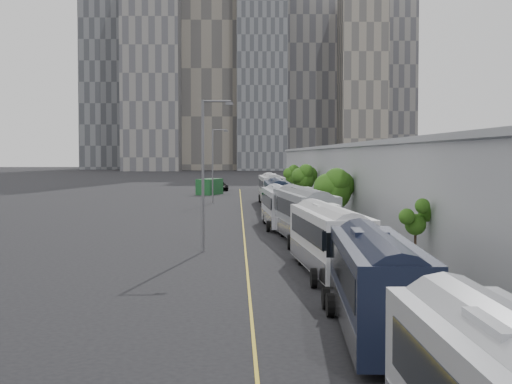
{
  "coord_description": "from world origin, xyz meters",
  "views": [
    {
      "loc": [
        -2.06,
        -6.81,
        6.24
      ],
      "look_at": [
        -0.38,
        61.33,
        3.0
      ],
      "focal_mm": 55.0,
      "sensor_mm": 36.0,
      "label": 1
    }
  ],
  "objects_px": {
    "shipping_container": "(210,187)",
    "street_lamp_near": "(206,165)",
    "bus_5": "(277,199)",
    "bus_4": "(280,210)",
    "bus_6": "(271,191)",
    "bus_1": "(376,293)",
    "bus_3": "(304,219)",
    "bus_2": "(329,245)",
    "street_lamp_far": "(214,161)",
    "suv": "(220,186)"
  },
  "relations": [
    {
      "from": "bus_4",
      "to": "suv",
      "type": "bearing_deg",
      "value": 93.4
    },
    {
      "from": "bus_5",
      "to": "bus_4",
      "type": "bearing_deg",
      "value": -91.94
    },
    {
      "from": "suv",
      "to": "street_lamp_far",
      "type": "bearing_deg",
      "value": -96.23
    },
    {
      "from": "bus_6",
      "to": "suv",
      "type": "distance_m",
      "value": 38.3
    },
    {
      "from": "bus_3",
      "to": "bus_6",
      "type": "relative_size",
      "value": 1.02
    },
    {
      "from": "bus_5",
      "to": "shipping_container",
      "type": "xyz_separation_m",
      "value": [
        -8.6,
        39.66,
        -0.29
      ]
    },
    {
      "from": "street_lamp_far",
      "to": "bus_6",
      "type": "bearing_deg",
      "value": -13.54
    },
    {
      "from": "bus_4",
      "to": "bus_6",
      "type": "relative_size",
      "value": 0.92
    },
    {
      "from": "bus_1",
      "to": "street_lamp_near",
      "type": "relative_size",
      "value": 1.25
    },
    {
      "from": "bus_6",
      "to": "street_lamp_near",
      "type": "height_order",
      "value": "street_lamp_near"
    },
    {
      "from": "bus_2",
      "to": "shipping_container",
      "type": "relative_size",
      "value": 2.25
    },
    {
      "from": "bus_1",
      "to": "bus_3",
      "type": "bearing_deg",
      "value": 93.45
    },
    {
      "from": "bus_1",
      "to": "bus_3",
      "type": "relative_size",
      "value": 0.91
    },
    {
      "from": "bus_3",
      "to": "street_lamp_far",
      "type": "bearing_deg",
      "value": 94.77
    },
    {
      "from": "bus_2",
      "to": "street_lamp_near",
      "type": "xyz_separation_m",
      "value": [
        -6.82,
        9.43,
        4.07
      ]
    },
    {
      "from": "bus_6",
      "to": "shipping_container",
      "type": "relative_size",
      "value": 2.4
    },
    {
      "from": "bus_6",
      "to": "street_lamp_far",
      "type": "bearing_deg",
      "value": 165.52
    },
    {
      "from": "bus_5",
      "to": "street_lamp_far",
      "type": "bearing_deg",
      "value": 113.35
    },
    {
      "from": "street_lamp_far",
      "to": "bus_4",
      "type": "bearing_deg",
      "value": -78.62
    },
    {
      "from": "bus_1",
      "to": "bus_4",
      "type": "relative_size",
      "value": 1.01
    },
    {
      "from": "bus_4",
      "to": "suv",
      "type": "distance_m",
      "value": 69.17
    },
    {
      "from": "bus_4",
      "to": "bus_2",
      "type": "bearing_deg",
      "value": -89.77
    },
    {
      "from": "shipping_container",
      "to": "bus_2",
      "type": "bearing_deg",
      "value": -62.25
    },
    {
      "from": "street_lamp_far",
      "to": "suv",
      "type": "bearing_deg",
      "value": 89.98
    },
    {
      "from": "street_lamp_near",
      "to": "suv",
      "type": "height_order",
      "value": "street_lamp_near"
    },
    {
      "from": "bus_3",
      "to": "shipping_container",
      "type": "height_order",
      "value": "bus_3"
    },
    {
      "from": "bus_1",
      "to": "bus_5",
      "type": "xyz_separation_m",
      "value": [
        -0.47,
        56.83,
        0.04
      ]
    },
    {
      "from": "bus_1",
      "to": "bus_2",
      "type": "xyz_separation_m",
      "value": [
        0.03,
        14.07,
        0.02
      ]
    },
    {
      "from": "bus_5",
      "to": "shipping_container",
      "type": "distance_m",
      "value": 40.58
    },
    {
      "from": "street_lamp_far",
      "to": "bus_5",
      "type": "bearing_deg",
      "value": -66.79
    },
    {
      "from": "bus_1",
      "to": "street_lamp_far",
      "type": "bearing_deg",
      "value": 99.44
    },
    {
      "from": "bus_3",
      "to": "bus_5",
      "type": "height_order",
      "value": "bus_3"
    },
    {
      "from": "bus_3",
      "to": "bus_5",
      "type": "bearing_deg",
      "value": 85.93
    },
    {
      "from": "bus_3",
      "to": "street_lamp_far",
      "type": "relative_size",
      "value": 1.4
    },
    {
      "from": "bus_5",
      "to": "bus_6",
      "type": "distance_m",
      "value": 15.12
    },
    {
      "from": "bus_1",
      "to": "street_lamp_near",
      "type": "height_order",
      "value": "street_lamp_near"
    },
    {
      "from": "bus_2",
      "to": "bus_5",
      "type": "distance_m",
      "value": 42.76
    },
    {
      "from": "bus_4",
      "to": "street_lamp_near",
      "type": "bearing_deg",
      "value": -110.56
    },
    {
      "from": "bus_1",
      "to": "shipping_container",
      "type": "height_order",
      "value": "bus_1"
    },
    {
      "from": "shipping_container",
      "to": "street_lamp_near",
      "type": "bearing_deg",
      "value": -66.76
    },
    {
      "from": "bus_4",
      "to": "bus_1",
      "type": "bearing_deg",
      "value": -90.61
    },
    {
      "from": "bus_2",
      "to": "bus_5",
      "type": "xyz_separation_m",
      "value": [
        -0.5,
        42.75,
        0.02
      ]
    },
    {
      "from": "bus_5",
      "to": "shipping_container",
      "type": "relative_size",
      "value": 2.26
    },
    {
      "from": "bus_5",
      "to": "street_lamp_far",
      "type": "relative_size",
      "value": 1.3
    },
    {
      "from": "bus_6",
      "to": "suv",
      "type": "bearing_deg",
      "value": 99.98
    },
    {
      "from": "bus_1",
      "to": "shipping_container",
      "type": "relative_size",
      "value": 2.23
    },
    {
      "from": "bus_1",
      "to": "bus_4",
      "type": "xyz_separation_m",
      "value": [
        -1.06,
        40.69,
        -0.01
      ]
    },
    {
      "from": "street_lamp_near",
      "to": "bus_2",
      "type": "bearing_deg",
      "value": -54.13
    },
    {
      "from": "bus_2",
      "to": "street_lamp_far",
      "type": "xyz_separation_m",
      "value": [
        -7.73,
        59.62,
        3.96
      ]
    },
    {
      "from": "bus_6",
      "to": "shipping_container",
      "type": "distance_m",
      "value": 26.02
    }
  ]
}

